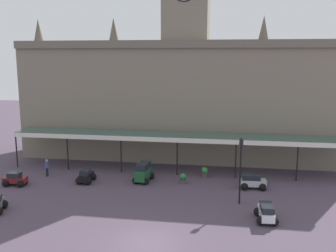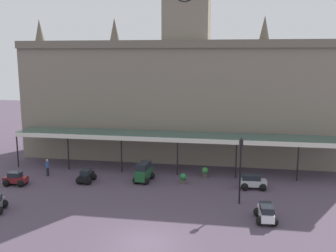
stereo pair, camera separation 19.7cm
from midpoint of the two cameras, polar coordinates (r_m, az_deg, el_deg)
ground_plane at (r=25.02m, az=-3.12°, el=-16.89°), size 140.00×140.00×0.00m
station_building at (r=43.30m, az=2.89°, el=4.79°), size 36.44×7.17×22.11m
entrance_canopy at (r=38.15m, az=1.83°, el=-1.47°), size 33.66×3.26×3.77m
car_green_van at (r=35.81m, az=-3.44°, el=-6.93°), size 1.76×2.49×1.77m
car_black_sedan at (r=36.43m, az=-11.83°, el=-7.34°), size 1.54×2.06×1.19m
car_white_estate at (r=28.51m, az=14.45°, el=-12.42°), size 1.63×2.30×1.27m
car_silver_estate at (r=34.70m, az=12.57°, el=-8.16°), size 2.31×1.65×1.27m
car_maroon_sedan at (r=37.41m, az=-21.44°, el=-7.38°), size 2.11×1.61×1.19m
pedestrian_beside_cars at (r=39.04m, az=-17.24°, el=-5.77°), size 0.34×0.39×1.67m
victorian_lamppost at (r=30.36m, az=10.85°, el=-5.44°), size 0.30×0.30×5.32m
planter_near_kerb at (r=37.27m, az=5.63°, el=-6.78°), size 0.60×0.60×0.96m
planter_forecourt_centre at (r=35.26m, az=2.40°, el=-7.74°), size 0.60×0.60×0.96m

